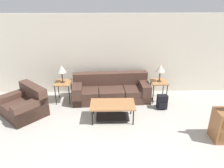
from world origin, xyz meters
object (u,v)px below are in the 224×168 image
at_px(couch, 111,91).
at_px(side_table_right, 159,84).
at_px(table_lamp_right, 160,69).
at_px(backpack, 162,102).
at_px(armchair, 25,105).
at_px(table_lamp_left, 61,69).
at_px(side_table_left, 63,84).
at_px(coffee_table, 113,108).

height_order(couch, side_table_right, couch).
distance_m(table_lamp_right, backpack, 1.01).
bearing_deg(armchair, table_lamp_left, 38.84).
xyz_separation_m(side_table_left, side_table_right, (2.97, 0.00, 0.00)).
height_order(armchair, side_table_right, armchair).
relative_size(table_lamp_left, table_lamp_right, 1.00).
height_order(side_table_left, table_lamp_left, table_lamp_left).
xyz_separation_m(side_table_left, table_lamp_left, (-0.00, 0.00, 0.49)).
relative_size(armchair, table_lamp_right, 2.68).
relative_size(couch, armchair, 1.67).
height_order(table_lamp_left, backpack, table_lamp_left).
bearing_deg(side_table_right, backpack, -89.69).
relative_size(armchair, side_table_left, 2.25).
xyz_separation_m(armchair, table_lamp_left, (0.95, 0.76, 0.78)).
bearing_deg(side_table_right, armchair, -168.95).
height_order(side_table_left, table_lamp_right, table_lamp_right).
distance_m(armchair, coffee_table, 2.47).
bearing_deg(side_table_right, table_lamp_left, 180.00).
relative_size(couch, backpack, 5.66).
relative_size(armchair, side_table_right, 2.25).
xyz_separation_m(table_lamp_left, backpack, (2.97, -0.53, -0.86)).
distance_m(coffee_table, backpack, 1.58).
bearing_deg(couch, coffee_table, -89.23).
bearing_deg(couch, table_lamp_right, -3.77).
relative_size(coffee_table, side_table_left, 1.82).
relative_size(side_table_left, backpack, 1.51).
height_order(side_table_left, side_table_right, same).
height_order(coffee_table, table_lamp_left, table_lamp_left).
relative_size(table_lamp_left, backpack, 1.27).
height_order(side_table_right, backpack, side_table_right).
distance_m(side_table_left, table_lamp_left, 0.49).
xyz_separation_m(couch, backpack, (1.49, -0.63, -0.09)).
xyz_separation_m(armchair, side_table_right, (3.91, 0.76, 0.29)).
xyz_separation_m(armchair, side_table_left, (0.95, 0.76, 0.29)).
xyz_separation_m(armchair, coffee_table, (2.44, -0.33, 0.07)).
xyz_separation_m(side_table_right, table_lamp_left, (-2.97, 0.00, 0.49)).
distance_m(side_table_right, backpack, 0.65).
xyz_separation_m(couch, armchair, (-2.43, -0.86, -0.01)).
height_order(table_lamp_left, table_lamp_right, same).
bearing_deg(side_table_right, couch, 176.23).
distance_m(coffee_table, side_table_left, 1.86).
bearing_deg(couch, table_lamp_left, -176.21).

